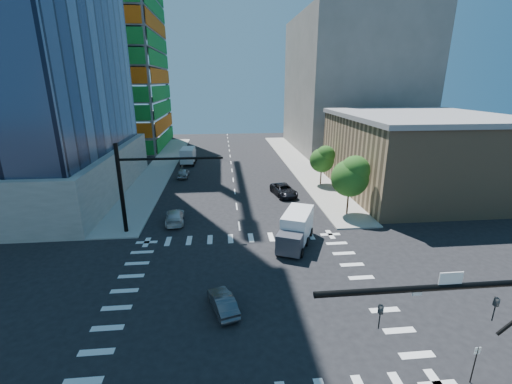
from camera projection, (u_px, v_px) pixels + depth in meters
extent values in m
plane|color=black|center=(248.00, 292.00, 24.96)|extent=(160.00, 160.00, 0.00)
cube|color=silver|center=(248.00, 292.00, 24.96)|extent=(20.00, 20.00, 0.01)
cube|color=gray|center=(298.00, 163.00, 63.99)|extent=(5.00, 60.00, 0.15)
cube|color=gray|center=(162.00, 166.00, 61.64)|extent=(5.00, 60.00, 0.15)
cube|color=gray|center=(6.00, 174.00, 44.90)|extent=(30.00, 30.00, 6.00)
cube|color=#17812B|center=(158.00, 34.00, 74.72)|extent=(0.12, 24.00, 49.00)
cube|color=#CB570B|center=(74.00, 24.00, 61.61)|extent=(24.00, 0.12, 49.00)
cube|color=#8F7453|center=(418.00, 156.00, 46.60)|extent=(20.00, 22.00, 10.00)
cube|color=gray|center=(424.00, 116.00, 44.97)|extent=(20.50, 22.50, 0.60)
cube|color=slate|center=(351.00, 85.00, 75.26)|extent=(24.00, 30.00, 28.00)
cylinder|color=black|center=(449.00, 287.00, 12.36)|extent=(10.00, 0.24, 0.24)
imported|color=black|center=(494.00, 309.00, 12.89)|extent=(0.16, 0.20, 1.00)
imported|color=black|center=(379.00, 317.00, 12.47)|extent=(0.16, 0.20, 1.00)
cube|color=white|center=(451.00, 278.00, 12.25)|extent=(0.90, 0.04, 0.50)
cylinder|color=black|center=(121.00, 189.00, 33.34)|extent=(0.40, 0.40, 9.00)
cylinder|color=black|center=(171.00, 159.00, 32.92)|extent=(10.00, 0.24, 0.24)
imported|color=black|center=(182.00, 169.00, 33.35)|extent=(0.16, 0.20, 1.00)
cylinder|color=#382316|center=(347.00, 204.00, 39.00)|extent=(0.20, 0.20, 2.27)
sphere|color=#1B4612|center=(350.00, 178.00, 38.05)|extent=(4.16, 4.16, 4.16)
sphere|color=#337025|center=(355.00, 170.00, 37.50)|extent=(3.25, 3.25, 3.25)
cylinder|color=#382316|center=(321.00, 178.00, 50.44)|extent=(0.20, 0.20, 1.92)
sphere|color=#1B4612|center=(322.00, 160.00, 49.64)|extent=(3.52, 3.52, 3.52)
sphere|color=#337025|center=(325.00, 155.00, 49.13)|extent=(2.75, 2.75, 2.75)
cylinder|color=black|center=(474.00, 365.00, 17.11)|extent=(0.06, 0.06, 2.20)
cube|color=silver|center=(478.00, 351.00, 16.83)|extent=(0.30, 0.03, 0.40)
imported|color=black|center=(284.00, 190.00, 45.89)|extent=(3.44, 5.79, 1.51)
imported|color=silver|center=(175.00, 216.00, 37.07)|extent=(2.31, 4.86, 1.37)
imported|color=#95979B|center=(183.00, 173.00, 54.62)|extent=(1.73, 4.19, 1.42)
imported|color=#47484C|center=(223.00, 302.00, 22.77)|extent=(2.29, 3.94, 1.23)
cube|color=silver|center=(295.00, 227.00, 31.57)|extent=(3.99, 5.22, 2.45)
cube|color=#45444C|center=(295.00, 233.00, 31.76)|extent=(2.67, 2.43, 1.79)
cube|color=silver|center=(189.00, 154.00, 63.52)|extent=(2.47, 4.86, 2.49)
cube|color=#45444C|center=(189.00, 157.00, 63.71)|extent=(2.26, 1.80, 1.82)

